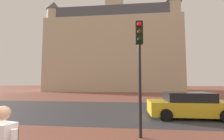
# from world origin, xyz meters

# --- Properties ---
(ground_plane) EXTENTS (120.00, 120.00, 0.00)m
(ground_plane) POSITION_xyz_m (0.00, 10.00, 0.00)
(ground_plane) COLOR brown
(street_asphalt_strip) EXTENTS (120.00, 8.47, 0.00)m
(street_asphalt_strip) POSITION_xyz_m (0.00, 9.46, 0.00)
(street_asphalt_strip) COLOR #38383D
(street_asphalt_strip) RESTS_ON ground_plane
(landmark_building) EXTENTS (28.87, 13.14, 36.40)m
(landmark_building) POSITION_xyz_m (-2.06, 33.76, 9.61)
(landmark_building) COLOR beige
(landmark_building) RESTS_ON ground_plane
(car_yellow) EXTENTS (4.53, 2.07, 1.46)m
(car_yellow) POSITION_xyz_m (4.70, 7.59, 0.70)
(car_yellow) COLOR gold
(car_yellow) RESTS_ON ground_plane
(traffic_light_pole) EXTENTS (0.28, 0.34, 4.47)m
(traffic_light_pole) POSITION_xyz_m (1.63, 4.14, 3.13)
(traffic_light_pole) COLOR black
(traffic_light_pole) RESTS_ON ground_plane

